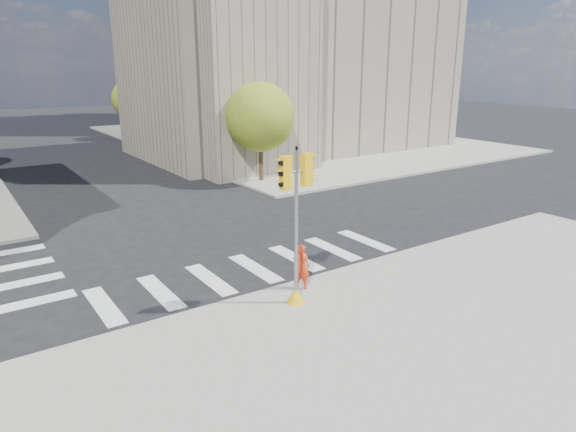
% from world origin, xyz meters
% --- Properties ---
extents(ground, '(160.00, 160.00, 0.00)m').
position_xyz_m(ground, '(0.00, 0.00, 0.00)').
color(ground, black).
rests_on(ground, ground).
extents(sidewalk_near, '(30.00, 14.00, 0.15)m').
position_xyz_m(sidewalk_near, '(0.00, -11.00, 0.07)').
color(sidewalk_near, gray).
rests_on(sidewalk_near, ground).
extents(sidewalk_far_right, '(28.00, 40.00, 0.15)m').
position_xyz_m(sidewalk_far_right, '(20.00, 26.00, 0.07)').
color(sidewalk_far_right, gray).
rests_on(sidewalk_far_right, ground).
extents(civic_building, '(26.00, 16.00, 19.39)m').
position_xyz_m(civic_building, '(15.59, 19.12, 7.26)').
color(civic_building, gray).
rests_on(civic_building, ground).
extents(tree_re_near, '(4.20, 4.20, 6.16)m').
position_xyz_m(tree_re_near, '(7.50, 10.00, 4.05)').
color(tree_re_near, '#382616').
rests_on(tree_re_near, ground).
extents(tree_re_mid, '(4.60, 4.60, 6.66)m').
position_xyz_m(tree_re_mid, '(7.50, 22.00, 4.35)').
color(tree_re_mid, '#382616').
rests_on(tree_re_mid, ground).
extents(tree_re_far, '(4.00, 4.00, 5.88)m').
position_xyz_m(tree_re_far, '(7.50, 34.00, 3.87)').
color(tree_re_far, '#382616').
rests_on(tree_re_far, ground).
extents(lamp_near, '(0.35, 0.18, 8.11)m').
position_xyz_m(lamp_near, '(8.00, 14.00, 4.58)').
color(lamp_near, black).
rests_on(lamp_near, sidewalk_far_right).
extents(lamp_far, '(0.35, 0.18, 8.11)m').
position_xyz_m(lamp_far, '(8.00, 28.00, 4.58)').
color(lamp_far, black).
rests_on(lamp_far, sidewalk_far_right).
extents(traffic_signal, '(1.07, 0.56, 4.78)m').
position_xyz_m(traffic_signal, '(-0.66, -5.37, 2.19)').
color(traffic_signal, '#F4B60C').
rests_on(traffic_signal, sidewalk_near).
extents(photographer, '(0.62, 0.65, 1.50)m').
position_xyz_m(photographer, '(0.10, -4.60, 0.90)').
color(photographer, '#F23B16').
rests_on(photographer, sidewalk_near).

